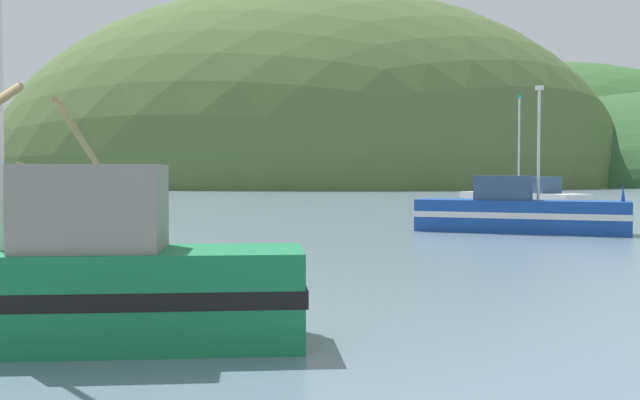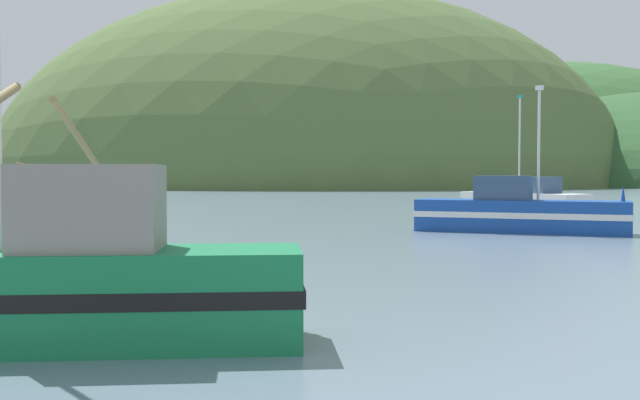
# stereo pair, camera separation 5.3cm
# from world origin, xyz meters

# --- Properties ---
(hill_far_left) EXTENTS (137.57, 110.05, 77.89)m
(hill_far_left) POSITION_xyz_m (50.87, 252.99, 0.00)
(hill_far_left) COLOR #386633
(hill_far_left) RESTS_ON ground
(hill_far_center) EXTENTS (174.90, 139.92, 41.77)m
(hill_far_center) POSITION_xyz_m (-27.73, 212.99, 0.00)
(hill_far_center) COLOR #516B38
(hill_far_center) RESTS_ON ground
(hill_mid_left) EXTENTS (125.95, 100.76, 78.09)m
(hill_mid_left) POSITION_xyz_m (-18.58, 146.36, 0.00)
(hill_mid_left) COLOR #516B38
(hill_mid_left) RESTS_ON ground
(fishing_boat_green) EXTENTS (8.18, 14.28, 6.49)m
(fishing_boat_green) POSITION_xyz_m (-4.15, 6.46, 0.97)
(fishing_boat_green) COLOR #197A47
(fishing_boat_green) RESTS_ON ground
(fishing_boat_blue) EXTENTS (9.33, 4.24, 6.39)m
(fishing_boat_blue) POSITION_xyz_m (6.31, 29.00, 0.88)
(fishing_boat_blue) COLOR #19479E
(fishing_boat_blue) RESTS_ON ground
(fishing_boat_white) EXTENTS (7.67, 8.59, 7.63)m
(fishing_boat_white) POSITION_xyz_m (9.14, 44.91, 0.81)
(fishing_boat_white) COLOR white
(fishing_boat_white) RESTS_ON ground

